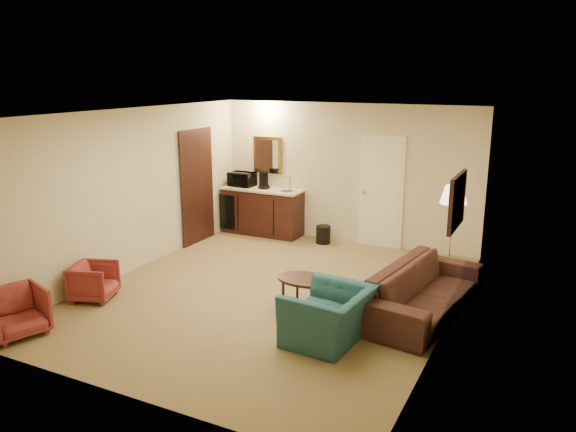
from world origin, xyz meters
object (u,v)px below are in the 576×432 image
at_px(rose_chair_far, 16,310).
at_px(floor_lamp, 451,234).
at_px(teal_armchair, 328,307).
at_px(coffee_maker, 264,180).
at_px(waste_bin, 323,235).
at_px(microwave, 242,178).
at_px(wetbar_cabinet, 262,211).
at_px(sofa, 425,282).
at_px(coffee_table, 306,294).
at_px(rose_chair_near, 94,280).

relative_size(rose_chair_far, floor_lamp, 0.43).
xyz_separation_m(teal_armchair, coffee_maker, (-2.93, 3.74, 0.65)).
bearing_deg(waste_bin, coffee_maker, 176.62).
height_order(waste_bin, microwave, microwave).
distance_m(wetbar_cabinet, waste_bin, 1.38).
xyz_separation_m(rose_chair_far, waste_bin, (1.85, 5.19, -0.16)).
bearing_deg(teal_armchair, rose_chair_far, -61.58).
xyz_separation_m(sofa, teal_armchair, (-0.83, -1.29, -0.01)).
bearing_deg(coffee_maker, coffee_table, -63.92).
relative_size(coffee_table, coffee_maker, 2.42).
height_order(wetbar_cabinet, microwave, microwave).
relative_size(teal_armchair, floor_lamp, 0.66).
height_order(wetbar_cabinet, waste_bin, wetbar_cabinet).
distance_m(rose_chair_far, floor_lamp, 6.09).
distance_m(microwave, coffee_maker, 0.52).
bearing_deg(coffee_maker, floor_lamp, -26.41).
relative_size(wetbar_cabinet, rose_chair_near, 2.82).
bearing_deg(microwave, waste_bin, -0.07).
xyz_separation_m(rose_chair_far, floor_lamp, (4.35, 4.24, 0.43)).
height_order(sofa, waste_bin, sofa).
distance_m(floor_lamp, coffee_maker, 3.96).
relative_size(rose_chair_far, coffee_table, 0.80).
relative_size(sofa, microwave, 4.55).
height_order(rose_chair_far, microwave, microwave).
xyz_separation_m(rose_chair_near, rose_chair_far, (0.00, -1.25, 0.03)).
bearing_deg(coffee_table, coffee_maker, 127.31).
relative_size(coffee_table, microwave, 1.60).
relative_size(sofa, coffee_table, 2.84).
height_order(waste_bin, coffee_maker, coffee_maker).
bearing_deg(rose_chair_far, rose_chair_near, 19.38).
bearing_deg(coffee_table, sofa, 22.48).
distance_m(teal_armchair, waste_bin, 4.01).
distance_m(rose_chair_near, floor_lamp, 5.30).
relative_size(floor_lamp, coffee_maker, 4.51).
bearing_deg(floor_lamp, rose_chair_far, -135.75).
height_order(sofa, floor_lamp, floor_lamp).
xyz_separation_m(wetbar_cabinet, waste_bin, (1.35, -0.07, -0.29)).
relative_size(wetbar_cabinet, microwave, 3.24).
relative_size(teal_armchair, rose_chair_far, 1.54).
height_order(wetbar_cabinet, coffee_table, wetbar_cabinet).
height_order(sofa, teal_armchair, sofa).
relative_size(wetbar_cabinet, floor_lamp, 1.09).
height_order(sofa, coffee_table, sofa).
bearing_deg(wetbar_cabinet, floor_lamp, -14.93).
bearing_deg(microwave, rose_chair_near, -87.36).
height_order(sofa, coffee_maker, coffee_maker).
bearing_deg(sofa, coffee_table, 120.66).
xyz_separation_m(wetbar_cabinet, coffee_maker, (0.04, 0.01, 0.63)).
bearing_deg(coffee_table, teal_armchair, -48.76).
bearing_deg(coffee_maker, microwave, 166.56).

